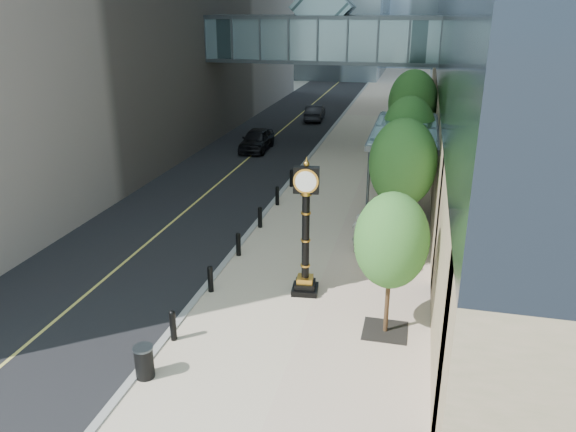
% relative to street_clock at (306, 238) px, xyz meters
% --- Properties ---
extents(ground, '(320.00, 320.00, 0.00)m').
position_rel_street_clock_xyz_m(ground, '(-0.60, -4.94, -2.17)').
color(ground, gray).
rests_on(ground, ground).
extents(road, '(8.00, 180.00, 0.02)m').
position_rel_street_clock_xyz_m(road, '(-7.60, 35.06, -2.16)').
color(road, black).
rests_on(road, ground).
extents(sidewalk, '(8.00, 180.00, 0.06)m').
position_rel_street_clock_xyz_m(sidewalk, '(0.40, 35.06, -2.14)').
color(sidewalk, '#C5B297').
rests_on(sidewalk, ground).
extents(curb, '(0.25, 180.00, 0.07)m').
position_rel_street_clock_xyz_m(curb, '(-3.60, 35.06, -2.13)').
color(curb, gray).
rests_on(curb, ground).
extents(skywalk, '(17.00, 4.20, 5.80)m').
position_rel_street_clock_xyz_m(skywalk, '(-3.60, 23.06, 5.55)').
color(skywalk, '#476972').
rests_on(skywalk, ground).
extents(entrance_canopy, '(3.00, 8.00, 4.38)m').
position_rel_street_clock_xyz_m(entrance_canopy, '(2.88, 9.06, 2.03)').
color(entrance_canopy, '#383F44').
rests_on(entrance_canopy, ground).
extents(bollard_row, '(0.20, 16.20, 0.90)m').
position_rel_street_clock_xyz_m(bollard_row, '(-3.30, 4.06, -1.66)').
color(bollard_row, black).
rests_on(bollard_row, sidewalk).
extents(street_trees, '(2.97, 28.43, 6.10)m').
position_rel_street_clock_xyz_m(street_trees, '(3.00, 12.40, 1.63)').
color(street_trees, black).
rests_on(street_trees, sidewalk).
extents(street_clock, '(1.00, 1.00, 4.86)m').
position_rel_street_clock_xyz_m(street_clock, '(0.00, 0.00, 0.00)').
color(street_clock, black).
rests_on(street_clock, sidewalk).
extents(trash_bin, '(0.69, 0.69, 0.90)m').
position_rel_street_clock_xyz_m(trash_bin, '(-3.30, -5.84, -1.66)').
color(trash_bin, black).
rests_on(trash_bin, sidewalk).
extents(pedestrian, '(0.71, 0.55, 1.74)m').
position_rel_street_clock_xyz_m(pedestrian, '(1.47, 3.80, -1.24)').
color(pedestrian, '#ACA99E').
rests_on(pedestrian, sidewalk).
extents(car_near, '(1.90, 4.53, 1.53)m').
position_rel_street_clock_xyz_m(car_near, '(-7.67, 19.99, -1.38)').
color(car_near, black).
rests_on(car_near, road).
extents(car_far, '(1.72, 4.26, 1.37)m').
position_rel_street_clock_xyz_m(car_far, '(-5.74, 31.89, -1.46)').
color(car_far, black).
rests_on(car_far, road).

